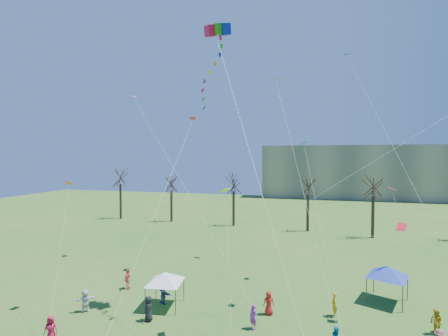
% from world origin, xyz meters
% --- Properties ---
extents(distant_building, '(60.00, 14.00, 15.00)m').
position_xyz_m(distant_building, '(22.00, 82.00, 7.50)').
color(distant_building, gray).
rests_on(distant_building, ground).
extents(bare_tree_row, '(69.38, 9.06, 10.53)m').
position_xyz_m(bare_tree_row, '(2.25, 36.18, 6.85)').
color(bare_tree_row, black).
rests_on(bare_tree_row, ground).
extents(big_box_kite, '(4.83, 6.39, 22.92)m').
position_xyz_m(big_box_kite, '(-3.00, 7.24, 16.77)').
color(big_box_kite, red).
rests_on(big_box_kite, ground).
extents(canopy_tent_white, '(3.60, 3.60, 2.72)m').
position_xyz_m(canopy_tent_white, '(-6.83, 7.40, 2.30)').
color(canopy_tent_white, '#3F3F44').
rests_on(canopy_tent_white, ground).
extents(canopy_tent_blue, '(3.59, 3.59, 2.93)m').
position_xyz_m(canopy_tent_blue, '(10.23, 12.58, 2.48)').
color(canopy_tent_blue, '#3F3F44').
rests_on(canopy_tent_blue, ground).
extents(festival_crowd, '(26.41, 10.37, 1.78)m').
position_xyz_m(festival_crowd, '(-0.41, 5.15, 0.85)').
color(festival_crowd, '#B11638').
rests_on(festival_crowd, ground).
extents(small_kites_aloft, '(31.69, 18.80, 30.84)m').
position_xyz_m(small_kites_aloft, '(0.11, 11.33, 12.58)').
color(small_kites_aloft, '#FC480D').
rests_on(small_kites_aloft, ground).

